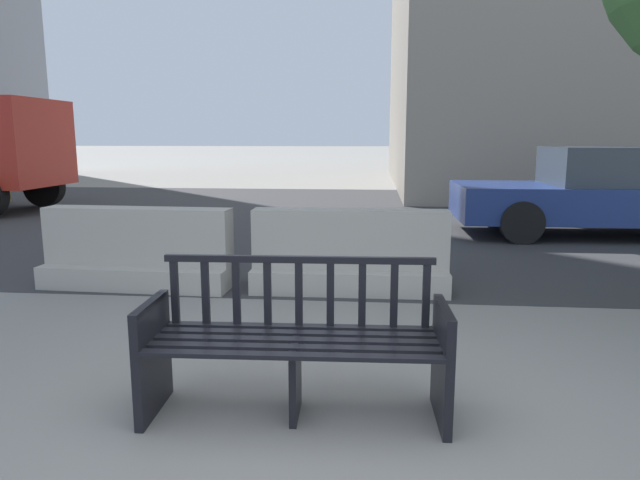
{
  "coord_description": "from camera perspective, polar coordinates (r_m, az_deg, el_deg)",
  "views": [
    {
      "loc": [
        0.26,
        -2.63,
        1.57
      ],
      "look_at": [
        -0.16,
        1.88,
        0.75
      ],
      "focal_mm": 32.0,
      "sensor_mm": 36.0,
      "label": 1
    }
  ],
  "objects": [
    {
      "name": "street_bench",
      "position": [
        3.28,
        -2.46,
        -10.7
      ],
      "size": [
        1.71,
        0.58,
        0.88
      ],
      "color": "black",
      "rests_on": "ground"
    },
    {
      "name": "street_asphalt",
      "position": [
        11.44,
        3.99,
        2.35
      ],
      "size": [
        120.0,
        12.0,
        0.01
      ],
      "primitive_type": "cube",
      "color": "#333335",
      "rests_on": "ground"
    },
    {
      "name": "jersey_barrier_left",
      "position": [
        6.36,
        -17.63,
        -1.38
      ],
      "size": [
        2.03,
        0.77,
        0.84
      ],
      "color": "#ADA89E",
      "rests_on": "ground"
    },
    {
      "name": "ground_plane",
      "position": [
        3.07,
        -0.29,
        -20.48
      ],
      "size": [
        200.0,
        200.0,
        0.0
      ],
      "primitive_type": "plane",
      "color": "gray"
    },
    {
      "name": "car_sedan_mid",
      "position": [
        10.16,
        26.25,
        4.2
      ],
      "size": [
        4.44,
        1.91,
        1.42
      ],
      "color": "navy",
      "rests_on": "ground"
    },
    {
      "name": "jersey_barrier_centre",
      "position": [
        5.9,
        3.0,
        -1.78
      ],
      "size": [
        2.01,
        0.7,
        0.84
      ],
      "color": "#ADA89E",
      "rests_on": "ground"
    }
  ]
}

